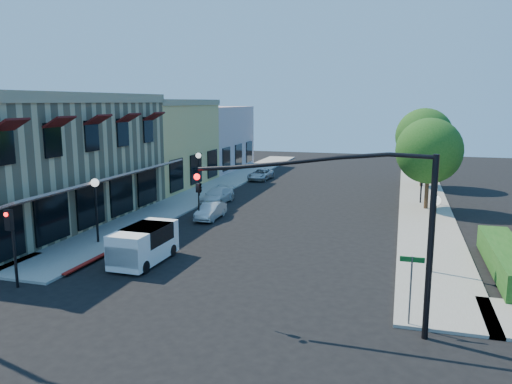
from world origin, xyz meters
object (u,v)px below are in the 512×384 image
(lamppost_right_far, at_px, (422,168))
(parked_car_c, at_px, (217,196))
(street_tree_a, at_px, (429,151))
(lamppost_right_near, at_px, (435,214))
(lamppost_left_far, at_px, (199,163))
(white_van, at_px, (144,243))
(street_tree_b, at_px, (424,136))
(signal_mast_arm, at_px, (362,211))
(street_name_sign, at_px, (411,280))
(secondary_signal, at_px, (11,234))
(lamppost_left_near, at_px, (95,194))
(parked_car_a, at_px, (141,249))
(parked_car_b, at_px, (211,211))
(parked_car_d, at_px, (261,174))

(lamppost_right_far, bearing_deg, parked_car_c, -164.78)
(street_tree_a, relative_size, lamppost_right_near, 1.82)
(lamppost_left_far, relative_size, white_van, 0.90)
(lamppost_right_near, bearing_deg, street_tree_b, 89.28)
(signal_mast_arm, relative_size, lamppost_left_far, 2.24)
(street_name_sign, relative_size, lamppost_left_far, 0.70)
(signal_mast_arm, bearing_deg, secondary_signal, -179.63)
(lamppost_left_near, xyz_separation_m, lamppost_left_far, (0.00, 14.00, 0.00))
(parked_car_a, relative_size, parked_car_b, 1.10)
(street_tree_a, distance_m, signal_mast_arm, 20.71)
(lamppost_right_near, bearing_deg, signal_mast_arm, -112.12)
(street_tree_b, relative_size, parked_car_c, 1.76)
(street_name_sign, xyz_separation_m, parked_car_a, (-12.30, 3.80, -1.09))
(lamppost_left_near, height_order, parked_car_c, lamppost_left_near)
(street_name_sign, bearing_deg, secondary_signal, -177.07)
(lamppost_left_far, xyz_separation_m, parked_car_a, (3.70, -16.00, -2.13))
(street_tree_a, bearing_deg, parked_car_a, -130.36)
(lamppost_right_near, xyz_separation_m, parked_car_a, (-13.30, -2.00, -2.13))
(parked_car_b, xyz_separation_m, parked_car_c, (-1.40, 4.88, 0.04))
(lamppost_left_far, height_order, parked_car_b, lamppost_left_far)
(lamppost_left_near, distance_m, lamppost_right_near, 17.00)
(lamppost_left_near, xyz_separation_m, lamppost_right_near, (17.00, 0.00, 0.00))
(street_tree_a, bearing_deg, lamppost_right_near, -91.23)
(street_tree_a, relative_size, parked_car_b, 1.99)
(street_tree_b, xyz_separation_m, parked_car_a, (-13.60, -26.00, -3.93))
(signal_mast_arm, relative_size, secondary_signal, 2.41)
(lamppost_left_near, xyz_separation_m, parked_car_d, (2.30, 24.00, -2.20))
(lamppost_right_far, height_order, parked_car_d, lamppost_right_far)
(signal_mast_arm, xyz_separation_m, street_name_sign, (1.64, 0.70, -2.39))
(parked_car_b, height_order, parked_car_c, parked_car_c)
(lamppost_left_near, distance_m, parked_car_a, 4.71)
(lamppost_left_far, bearing_deg, parked_car_b, -61.73)
(street_tree_b, bearing_deg, lamppost_right_near, -90.72)
(street_tree_b, distance_m, lamppost_right_near, 24.07)
(lamppost_left_far, distance_m, parked_car_a, 16.56)
(lamppost_left_far, xyz_separation_m, white_van, (3.98, -16.20, -1.73))
(white_van, xyz_separation_m, parked_car_c, (-1.68, 14.20, -0.43))
(parked_car_a, bearing_deg, signal_mast_arm, -17.85)
(lamppost_right_far, relative_size, parked_car_b, 1.10)
(lamppost_left_far, bearing_deg, street_name_sign, -51.06)
(street_tree_b, height_order, parked_car_a, street_tree_b)
(signal_mast_arm, distance_m, parked_car_b, 17.66)
(signal_mast_arm, distance_m, lamppost_left_near, 15.82)
(lamppost_left_far, distance_m, parked_car_b, 8.12)
(street_tree_a, xyz_separation_m, secondary_signal, (-16.80, -20.59, -1.88))
(parked_car_a, distance_m, parked_car_b, 9.12)
(lamppost_left_far, xyz_separation_m, parked_car_d, (2.30, 10.00, -2.20))
(lamppost_left_near, height_order, lamppost_left_far, same)
(parked_car_c, relative_size, parked_car_d, 1.04)
(street_name_sign, bearing_deg, parked_car_b, 133.59)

